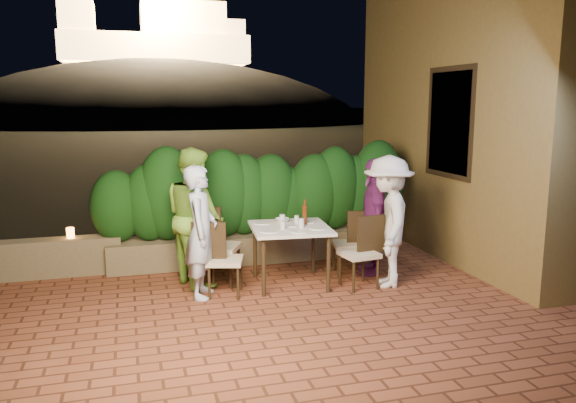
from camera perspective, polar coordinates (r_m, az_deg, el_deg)
name	(u,v)px	position (r m, az deg, el deg)	size (l,w,h in m)	color
ground	(287,320)	(6.14, -0.14, -11.98)	(400.00, 400.00, 0.00)	black
terrace_floor	(275,309)	(6.60, -1.34, -10.85)	(7.00, 6.00, 0.15)	brown
building_wall	(481,87)	(9.08, 18.97, 10.91)	(1.60, 5.00, 5.00)	olive
window_pane	(451,123)	(8.23, 16.27, 7.70)	(0.08, 1.00, 1.40)	black
window_frame	(451,123)	(8.23, 16.21, 7.70)	(0.06, 1.15, 1.55)	black
planter	(257,247)	(8.23, -3.17, -4.60)	(4.20, 0.55, 0.40)	brown
hedge	(256,196)	(8.08, -3.22, 0.55)	(4.00, 0.70, 1.10)	#113810
parapet	(34,259)	(8.13, -24.36, -5.33)	(2.20, 0.30, 0.50)	brown
hill	(160,158)	(65.87, -12.83, 4.36)	(52.00, 40.00, 22.00)	black
fortress	(155,26)	(66.08, -13.34, 16.97)	(26.00, 8.00, 8.00)	#FFCC7A
dining_table	(290,255)	(7.11, 0.22, -5.50)	(0.96, 0.96, 0.75)	white
plate_nw	(269,231)	(6.74, -1.94, -3.04)	(0.22, 0.22, 0.01)	white
plate_sw	(262,223)	(7.20, -2.62, -2.19)	(0.23, 0.23, 0.01)	white
plate_ne	(318,228)	(6.90, 3.04, -2.73)	(0.20, 0.20, 0.01)	white
plate_se	(306,222)	(7.26, 1.87, -2.08)	(0.23, 0.23, 0.01)	white
plate_centre	(292,225)	(7.05, 0.36, -2.44)	(0.20, 0.20, 0.01)	white
plate_front	(299,232)	(6.72, 1.17, -3.08)	(0.20, 0.20, 0.01)	white
glass_nw	(283,225)	(6.85, -0.54, -2.43)	(0.06, 0.06, 0.10)	silver
glass_sw	(282,219)	(7.16, -0.58, -1.80)	(0.07, 0.07, 0.12)	silver
glass_ne	(301,223)	(6.94, 1.36, -2.21)	(0.07, 0.07, 0.12)	silver
glass_se	(297,219)	(7.19, 0.89, -1.82)	(0.06, 0.06, 0.10)	silver
beer_bottle	(305,212)	(7.11, 1.72, -1.07)	(0.06, 0.06, 0.32)	#52220D
bowl	(282,220)	(7.29, -0.57, -1.89)	(0.18, 0.18, 0.04)	white
chair_left_front	(225,259)	(6.75, -6.43, -5.82)	(0.41, 0.41, 0.89)	black
chair_left_back	(220,245)	(7.18, -6.92, -4.43)	(0.46, 0.46, 0.99)	black
chair_right_front	(359,252)	(7.03, 7.23, -5.14)	(0.42, 0.42, 0.90)	black
chair_right_back	(348,243)	(7.55, 6.16, -4.19)	(0.40, 0.40, 0.86)	black
diner_blue	(201,232)	(6.65, -8.83, -3.07)	(0.57, 0.38, 1.57)	silver
diner_green	(195,216)	(7.15, -9.44, -1.49)	(0.84, 0.66, 1.74)	#78B839
diner_white	(388,221)	(7.08, 10.11, -2.01)	(1.06, 0.61, 1.64)	white
diner_purple	(374,216)	(7.56, 8.70, -1.52)	(0.91, 0.38, 1.56)	#772879
parapet_lamp	(70,233)	(8.00, -21.23, -3.00)	(0.10, 0.10, 0.14)	orange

